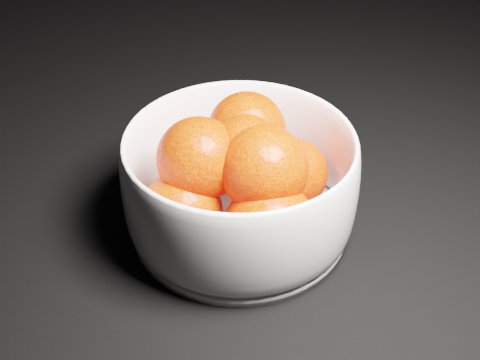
# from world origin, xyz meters

# --- Properties ---
(ground) EXTENTS (3.00, 3.00, 0.00)m
(ground) POSITION_xyz_m (0.00, 0.00, 0.00)
(ground) COLOR black
(ground) RESTS_ON ground
(bowl) EXTENTS (0.22, 0.22, 0.11)m
(bowl) POSITION_xyz_m (0.00, -0.03, 0.05)
(bowl) COLOR white
(bowl) RESTS_ON ground
(orange_pile) EXTENTS (0.16, 0.16, 0.12)m
(orange_pile) POSITION_xyz_m (0.01, -0.03, 0.07)
(orange_pile) COLOR #F42E0C
(orange_pile) RESTS_ON bowl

